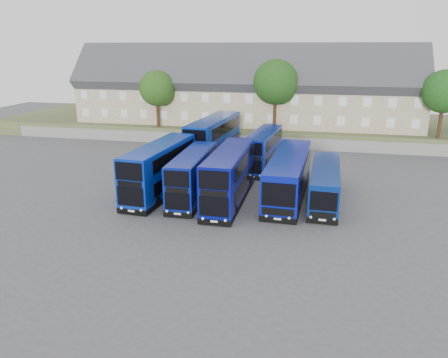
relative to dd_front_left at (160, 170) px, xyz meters
The scene contains 14 objects.
ground 7.02m from the dd_front_left, 31.37° to the right, with size 120.00×120.00×0.00m, color #4B4B51.
retaining_wall 21.35m from the dd_front_left, 74.49° to the left, with size 70.00×0.40×1.50m, color slate.
earth_bank 31.08m from the dd_front_left, 79.43° to the left, with size 80.00×20.00×2.00m, color #4C522E.
terrace_row 27.02m from the dd_front_left, 84.19° to the left, with size 48.00×10.40×11.20m.
dd_front_left is the anchor object (origin of this frame).
dd_front_mid 3.22m from the dd_front_left, ahead, with size 2.62×10.06×3.96m.
dd_front_right 6.46m from the dd_front_left, ahead, with size 2.59×11.13×4.41m.
dd_rear_left 12.54m from the dd_front_left, 81.54° to the left, with size 3.81×12.48×4.89m.
dd_rear_right 13.19m from the dd_front_left, 53.92° to the left, with size 3.13×10.06×3.93m.
coach_east_a 11.38m from the dd_front_left, 10.00° to the left, with size 3.31×13.58×3.69m.
coach_east_b 14.40m from the dd_front_left, ahead, with size 2.53×11.07×3.01m.
tree_west 23.62m from the dd_front_left, 110.67° to the left, with size 4.80×4.80×7.65m.
tree_mid 24.20m from the dd_front_left, 70.48° to the left, with size 5.76×5.76×9.18m.
tree_east 35.64m from the dd_front_left, 37.83° to the left, with size 5.12×5.12×8.16m.
Camera 1 is at (7.93, -31.61, 12.75)m, focal length 35.00 mm.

